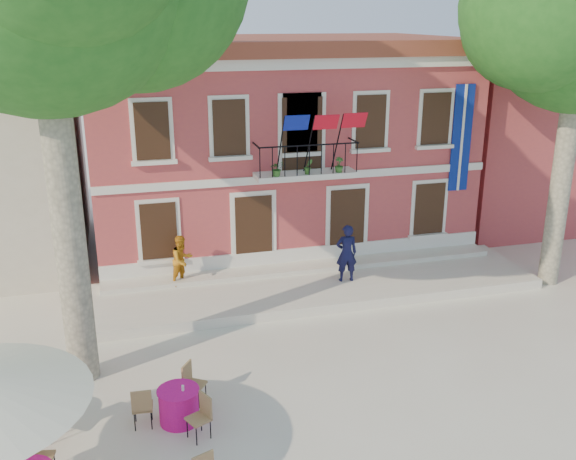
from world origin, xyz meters
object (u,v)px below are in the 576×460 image
at_px(pedestrian_navy, 346,253).
at_px(cafe_table_3, 17,413).
at_px(pedestrian_orange, 182,260).
at_px(cafe_table_0, 179,404).

bearing_deg(pedestrian_navy, cafe_table_3, 35.53).
distance_m(pedestrian_navy, pedestrian_orange, 5.08).
bearing_deg(pedestrian_navy, cafe_table_0, 50.42).
height_order(pedestrian_navy, pedestrian_orange, pedestrian_navy).
bearing_deg(pedestrian_orange, cafe_table_0, -130.88).
bearing_deg(cafe_table_3, cafe_table_0, -9.57).
bearing_deg(pedestrian_orange, pedestrian_navy, -45.59).
bearing_deg(cafe_table_0, cafe_table_3, 170.43).
relative_size(pedestrian_orange, cafe_table_0, 0.85).
height_order(cafe_table_0, cafe_table_3, same).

